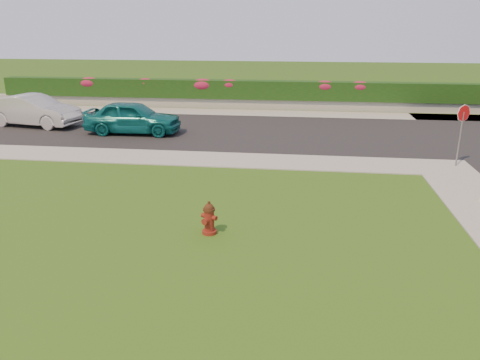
# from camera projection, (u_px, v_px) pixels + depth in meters

# --- Properties ---
(ground) EXTENTS (120.00, 120.00, 0.00)m
(ground) POSITION_uv_depth(u_px,v_px,m) (201.00, 287.00, 9.17)
(ground) COLOR black
(ground) RESTS_ON ground
(street_far) EXTENTS (26.00, 8.00, 0.04)m
(street_far) POSITION_uv_depth(u_px,v_px,m) (160.00, 129.00, 22.95)
(street_far) COLOR black
(street_far) RESTS_ON ground
(sidewalk_far) EXTENTS (24.00, 2.00, 0.04)m
(sidewalk_far) POSITION_uv_depth(u_px,v_px,m) (99.00, 155.00, 18.36)
(sidewalk_far) COLOR gray
(sidewalk_far) RESTS_ON ground
(curb_corner) EXTENTS (2.00, 2.00, 0.04)m
(curb_corner) POSITION_uv_depth(u_px,v_px,m) (444.00, 167.00, 16.78)
(curb_corner) COLOR gray
(curb_corner) RESTS_ON ground
(sidewalk_beyond) EXTENTS (34.00, 2.00, 0.04)m
(sidewalk_beyond) POSITION_uv_depth(u_px,v_px,m) (252.00, 113.00, 27.17)
(sidewalk_beyond) COLOR gray
(sidewalk_beyond) RESTS_ON ground
(retaining_wall) EXTENTS (34.00, 0.40, 0.60)m
(retaining_wall) POSITION_uv_depth(u_px,v_px,m) (254.00, 104.00, 28.49)
(retaining_wall) COLOR gray
(retaining_wall) RESTS_ON ground
(hedge) EXTENTS (32.00, 0.90, 1.10)m
(hedge) POSITION_uv_depth(u_px,v_px,m) (255.00, 90.00, 28.32)
(hedge) COLOR black
(hedge) RESTS_ON retaining_wall
(fire_hydrant) EXTENTS (0.43, 0.41, 0.84)m
(fire_hydrant) POSITION_uv_depth(u_px,v_px,m) (209.00, 218.00, 11.40)
(fire_hydrant) COLOR #57120D
(fire_hydrant) RESTS_ON ground
(sedan_teal) EXTENTS (4.46, 1.85, 1.51)m
(sedan_teal) POSITION_uv_depth(u_px,v_px,m) (133.00, 117.00, 21.77)
(sedan_teal) COLOR #0C5B5F
(sedan_teal) RESTS_ON street_far
(sedan_silver) EXTENTS (4.90, 2.43, 1.55)m
(sedan_silver) POSITION_uv_depth(u_px,v_px,m) (34.00, 111.00, 23.38)
(sedan_silver) COLOR #B5B7BE
(sedan_silver) RESTS_ON street_far
(stop_sign) EXTENTS (0.53, 0.34, 2.26)m
(stop_sign) POSITION_uv_depth(u_px,v_px,m) (462.00, 122.00, 16.42)
(stop_sign) COLOR slate
(stop_sign) RESTS_ON ground
(flower_clump_a) EXTENTS (1.37, 0.88, 0.69)m
(flower_clump_a) POSITION_uv_depth(u_px,v_px,m) (89.00, 83.00, 29.41)
(flower_clump_a) COLOR #A51C31
(flower_clump_a) RESTS_ON hedge
(flower_clump_b) EXTENTS (1.11, 0.71, 0.55)m
(flower_clump_b) POSITION_uv_depth(u_px,v_px,m) (145.00, 83.00, 28.94)
(flower_clump_b) COLOR #A51C31
(flower_clump_b) RESTS_ON hedge
(flower_clump_c) EXTENTS (1.45, 0.93, 0.72)m
(flower_clump_c) POSITION_uv_depth(u_px,v_px,m) (203.00, 85.00, 28.53)
(flower_clump_c) COLOR #A51C31
(flower_clump_c) RESTS_ON hedge
(flower_clump_d) EXTENTS (1.21, 0.78, 0.61)m
(flower_clump_d) POSITION_uv_depth(u_px,v_px,m) (230.00, 84.00, 28.31)
(flower_clump_d) COLOR #A51C31
(flower_clump_d) RESTS_ON hedge
(flower_clump_e) EXTENTS (1.30, 0.83, 0.65)m
(flower_clump_e) POSITION_uv_depth(u_px,v_px,m) (325.00, 86.00, 27.62)
(flower_clump_e) COLOR #A51C31
(flower_clump_e) RESTS_ON hedge
(flower_clump_f) EXTENTS (1.26, 0.81, 0.63)m
(flower_clump_f) POSITION_uv_depth(u_px,v_px,m) (360.00, 87.00, 27.37)
(flower_clump_f) COLOR #A51C31
(flower_clump_f) RESTS_ON hedge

